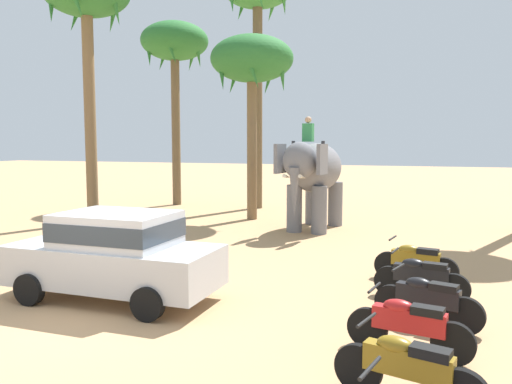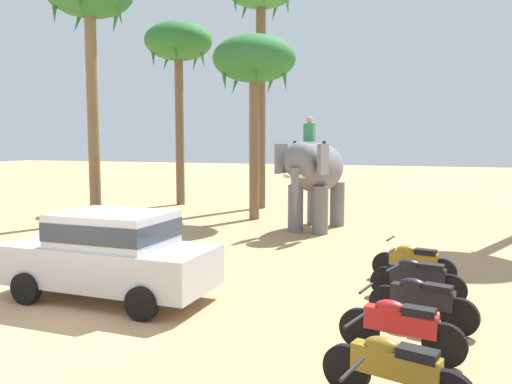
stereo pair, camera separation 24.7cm
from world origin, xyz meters
The scene contains 11 objects.
ground_plane centered at (0.00, 0.00, 0.00)m, with size 120.00×120.00×0.00m, color tan.
car_sedan_foreground centered at (-0.06, 0.80, 0.93)m, with size 4.11×1.90×1.70m.
elephant_with_mahout centered at (1.79, 9.76, 1.99)m, with size 1.95×3.96×3.88m.
motorcycle_second_in_row centered at (5.46, -1.52, 0.46)m, with size 1.76×0.68×0.94m.
motorcycle_mid_row centered at (5.41, -0.06, 0.46)m, with size 1.79×0.58×0.94m.
motorcycle_fourth_in_row centered at (5.65, 1.25, 0.46)m, with size 1.76×0.71×0.94m.
motorcycle_far_in_row centered at (5.51, 2.66, 0.46)m, with size 1.79×0.55×0.94m.
motorcycle_end_of_row centered at (5.37, 4.00, 0.46)m, with size 1.79×0.57×0.94m.
palm_tree_behind_elephant centered at (-1.03, 11.35, 6.06)m, with size 3.20×3.20×7.13m.
palm_tree_left_of_road centered at (-6.47, 8.62, 8.19)m, with size 3.20×3.20×9.42m.
palm_tree_leaning_seaward centered at (-6.08, 14.58, 7.54)m, with size 3.20×3.20×8.71m.
Camera 1 is at (5.65, -7.35, 3.03)m, focal length 35.56 mm.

